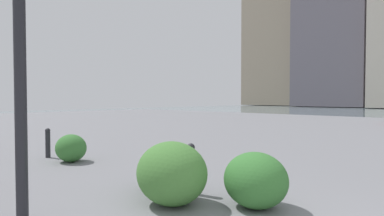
{
  "coord_description": "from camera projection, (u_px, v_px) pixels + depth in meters",
  "views": [
    {
      "loc": [
        -0.55,
        2.42,
        1.52
      ],
      "look_at": [
        7.72,
        -6.27,
        1.16
      ],
      "focal_mm": 29.34,
      "sensor_mm": 36.0,
      "label": 1
    }
  ],
  "objects": [
    {
      "name": "building_annex",
      "position": [
        337.0,
        25.0,
        63.73
      ],
      "size": [
        13.66,
        13.59,
        35.07
      ],
      "color": "#5B5660",
      "rests_on": "ground"
    },
    {
      "name": "shrub_low",
      "position": [
        256.0,
        180.0,
        4.35
      ],
      "size": [
        0.92,
        0.82,
        0.78
      ],
      "color": "#387533",
      "rests_on": "ground"
    },
    {
      "name": "building_highrise",
      "position": [
        284.0,
        50.0,
        75.39
      ],
      "size": [
        17.21,
        10.69,
        26.67
      ],
      "color": "gray",
      "rests_on": "ground"
    },
    {
      "name": "shrub_tall",
      "position": [
        172.0,
        173.0,
        4.47
      ],
      "size": [
        1.07,
        0.96,
        0.91
      ],
      "color": "#477F38",
      "rests_on": "ground"
    },
    {
      "name": "bollard_mid",
      "position": [
        48.0,
        142.0,
        8.07
      ],
      "size": [
        0.13,
        0.13,
        0.76
      ],
      "color": "#232328",
      "rests_on": "ground"
    },
    {
      "name": "bollard_near",
      "position": [
        191.0,
        167.0,
        4.99
      ],
      "size": [
        0.13,
        0.13,
        0.81
      ],
      "color": "#232328",
      "rests_on": "ground"
    },
    {
      "name": "shrub_wide",
      "position": [
        71.0,
        148.0,
        7.53
      ],
      "size": [
        0.78,
        0.7,
        0.66
      ],
      "color": "#387533",
      "rests_on": "ground"
    },
    {
      "name": "shrub_round",
      "position": [
        161.0,
        172.0,
        5.21
      ],
      "size": [
        0.72,
        0.65,
        0.61
      ],
      "color": "#387533",
      "rests_on": "ground"
    }
  ]
}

